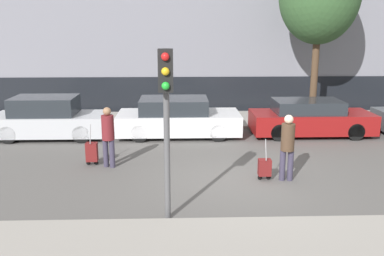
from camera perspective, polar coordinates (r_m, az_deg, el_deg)
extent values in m
plane|color=#565451|center=(11.23, 6.22, -6.82)|extent=(80.00, 80.00, 0.00)
cube|color=gray|center=(7.84, 10.20, -15.89)|extent=(28.00, 2.50, 0.12)
cube|color=gray|center=(17.90, 3.10, 1.13)|extent=(28.00, 3.00, 0.12)
cube|color=black|center=(19.90, 2.58, 4.55)|extent=(27.44, 0.06, 1.60)
cube|color=#B7BABF|center=(15.94, -18.32, 0.51)|extent=(3.97, 1.71, 0.70)
cube|color=#23282D|center=(15.86, -19.04, 2.84)|extent=(2.18, 1.51, 0.63)
cylinder|color=black|center=(14.96, -14.54, -0.82)|extent=(0.60, 0.18, 0.60)
cylinder|color=black|center=(16.41, -13.41, 0.50)|extent=(0.60, 0.18, 0.60)
cylinder|color=black|center=(15.68, -23.35, -0.85)|extent=(0.60, 0.18, 0.60)
cylinder|color=black|center=(17.08, -21.53, 0.41)|extent=(0.60, 0.18, 0.60)
cube|color=silver|center=(15.42, -1.77, 0.77)|extent=(4.36, 1.91, 0.70)
cube|color=#23282D|center=(15.30, -2.44, 3.01)|extent=(2.40, 1.68, 0.53)
cylinder|color=black|center=(14.69, 3.53, -0.66)|extent=(0.60, 0.18, 0.60)
cylinder|color=black|center=(16.36, 2.96, 0.81)|extent=(0.60, 0.18, 0.60)
cylinder|color=black|center=(14.68, -7.03, -0.75)|extent=(0.60, 0.18, 0.60)
cylinder|color=black|center=(16.36, -6.52, 0.74)|extent=(0.60, 0.18, 0.60)
cube|color=maroon|center=(16.07, 15.59, 0.80)|extent=(4.32, 1.72, 0.70)
cube|color=#23282D|center=(15.91, 15.13, 2.82)|extent=(2.37, 1.51, 0.45)
cylinder|color=black|center=(15.87, 20.98, -0.48)|extent=(0.60, 0.18, 0.60)
cylinder|color=black|center=(17.26, 19.04, 0.75)|extent=(0.60, 0.18, 0.60)
cylinder|color=black|center=(15.03, 11.54, -0.58)|extent=(0.60, 0.18, 0.60)
cylinder|color=black|center=(16.49, 10.33, 0.71)|extent=(0.60, 0.18, 0.60)
cylinder|color=#383347|center=(12.27, -11.42, -3.29)|extent=(0.15, 0.15, 0.80)
cylinder|color=#383347|center=(12.17, -10.60, -3.38)|extent=(0.15, 0.15, 0.80)
cylinder|color=maroon|center=(12.03, -11.17, 0.06)|extent=(0.34, 0.34, 0.69)
sphere|color=#936B4C|center=(11.93, -11.27, 2.20)|extent=(0.22, 0.22, 0.22)
cube|color=maroon|center=(12.50, -13.22, -3.12)|extent=(0.32, 0.24, 0.53)
cylinder|color=black|center=(12.61, -13.64, -4.55)|extent=(0.12, 0.03, 0.12)
cylinder|color=black|center=(12.57, -12.63, -4.56)|extent=(0.12, 0.03, 0.12)
cylinder|color=gray|center=(12.29, -13.41, -0.79)|extent=(0.02, 0.19, 0.53)
cylinder|color=#383347|center=(11.23, 11.97, -4.89)|extent=(0.15, 0.15, 0.80)
cylinder|color=#383347|center=(11.26, 12.98, -4.89)|extent=(0.15, 0.15, 0.80)
cylinder|color=#473323|center=(11.03, 12.67, -1.20)|extent=(0.34, 0.34, 0.70)
sphere|color=beige|center=(10.93, 12.79, 1.14)|extent=(0.23, 0.23, 0.23)
cube|color=maroon|center=(11.19, 9.66, -5.19)|extent=(0.32, 0.24, 0.43)
cylinder|color=black|center=(11.26, 9.04, -6.53)|extent=(0.12, 0.03, 0.12)
cylinder|color=black|center=(11.30, 10.16, -6.50)|extent=(0.12, 0.03, 0.12)
cylinder|color=gray|center=(10.98, 9.83, -2.89)|extent=(0.02, 0.19, 0.53)
cylinder|color=#515154|center=(8.45, -3.38, -1.25)|extent=(0.12, 0.12, 3.47)
cube|color=black|center=(8.04, -3.54, 7.65)|extent=(0.28, 0.24, 0.80)
sphere|color=red|center=(7.86, -3.60, 9.48)|extent=(0.15, 0.15, 0.15)
sphere|color=gold|center=(7.89, -3.57, 7.54)|extent=(0.15, 0.15, 0.15)
sphere|color=green|center=(7.92, -3.54, 5.62)|extent=(0.15, 0.15, 0.15)
cylinder|color=#4C3826|center=(18.26, 15.99, 6.65)|extent=(0.28, 0.28, 3.51)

